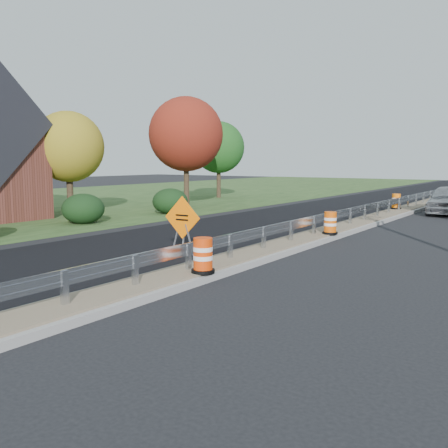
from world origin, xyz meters
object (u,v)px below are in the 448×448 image
Objects in this scene: barrel_median_far at (396,202)px; barrel_median_near at (203,256)px; barrel_median_mid at (330,223)px; caution_sign at (183,240)px.

barrel_median_near is at bearing -87.73° from barrel_median_far.
barrel_median_far reaches higher than barrel_median_mid.
barrel_median_near is (2.79, -2.56, 0.17)m from caution_sign.
barrel_median_near is at bearing -44.68° from caution_sign.
caution_sign reaches higher than barrel_median_mid.
barrel_median_far is (-0.81, 11.98, 0.01)m from barrel_median_mid.
barrel_median_mid is at bearing 90.00° from barrel_median_near.
barrel_median_near is 1.03× the size of barrel_median_mid.
barrel_median_near reaches higher than barrel_median_mid.
barrel_median_near is 1.00× the size of barrel_median_far.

